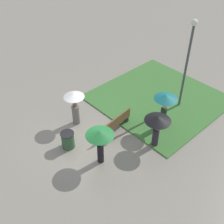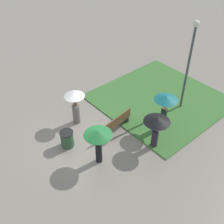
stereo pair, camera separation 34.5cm
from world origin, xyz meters
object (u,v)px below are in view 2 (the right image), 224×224
object	(u,v)px
trash_bin	(67,139)
crowd_person_white	(75,101)
park_bench	(116,123)
lamp_post	(190,56)
crowd_person_black	(156,124)
crowd_person_green	(98,137)
crowd_person_teal	(165,104)

from	to	relation	value
trash_bin	crowd_person_white	distance (m)	1.91
park_bench	lamp_post	bearing A→B (deg)	160.45
park_bench	crowd_person_black	size ratio (longest dim) A/B	1.12
lamp_post	crowd_person_green	size ratio (longest dim) A/B	2.69
crowd_person_green	crowd_person_black	bearing A→B (deg)	-118.11
crowd_person_white	trash_bin	bearing A→B (deg)	143.69
lamp_post	crowd_person_white	xyz separation A→B (m)	(5.02, -2.66, -1.75)
park_bench	trash_bin	bearing A→B (deg)	-22.38
park_bench	crowd_person_teal	distance (m)	2.53
park_bench	crowd_person_green	size ratio (longest dim) A/B	1.08
park_bench	crowd_person_white	world-z (taller)	crowd_person_white
park_bench	lamp_post	size ratio (longest dim) A/B	0.40
lamp_post	trash_bin	distance (m)	7.01
park_bench	crowd_person_green	bearing A→B (deg)	22.01
park_bench	crowd_person_teal	size ratio (longest dim) A/B	0.98
crowd_person_teal	crowd_person_white	xyz separation A→B (m)	(2.94, -3.15, -0.17)
lamp_post	crowd_person_teal	bearing A→B (deg)	13.15
crowd_person_teal	crowd_person_green	size ratio (longest dim) A/B	1.09
crowd_person_black	crowd_person_teal	xyz separation A→B (m)	(-1.23, -0.58, 0.14)
crowd_person_black	lamp_post	bearing A→B (deg)	-137.48
lamp_post	crowd_person_teal	distance (m)	2.65
park_bench	crowd_person_white	distance (m)	2.23
park_bench	crowd_person_black	xyz separation A→B (m)	(-0.63, 1.97, 0.88)
crowd_person_green	trash_bin	bearing A→B (deg)	10.07
crowd_person_black	crowd_person_green	bearing A→B (deg)	3.49
crowd_person_white	crowd_person_green	bearing A→B (deg)	177.79
park_bench	lamp_post	world-z (taller)	lamp_post
crowd_person_black	crowd_person_teal	world-z (taller)	crowd_person_teal
park_bench	crowd_person_white	size ratio (longest dim) A/B	1.03
lamp_post	crowd_person_black	size ratio (longest dim) A/B	2.81
crowd_person_black	crowd_person_teal	distance (m)	1.37
trash_bin	crowd_person_green	size ratio (longest dim) A/B	0.46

